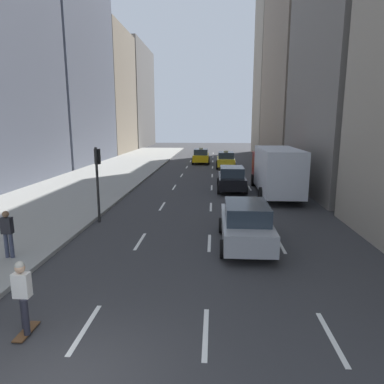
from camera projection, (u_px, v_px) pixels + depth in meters
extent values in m
cube|color=gray|center=(112.00, 172.00, 32.82)|extent=(8.00, 66.00, 0.15)
cube|color=white|center=(85.00, 328.00, 7.95)|extent=(0.12, 2.00, 0.01)
cube|color=white|center=(140.00, 241.00, 13.82)|extent=(0.12, 2.00, 0.01)
cube|color=white|center=(162.00, 206.00, 19.69)|extent=(0.12, 2.00, 0.01)
cube|color=white|center=(174.00, 187.00, 25.56)|extent=(0.12, 2.00, 0.01)
cube|color=white|center=(182.00, 175.00, 31.43)|extent=(0.12, 2.00, 0.01)
cube|color=white|center=(187.00, 167.00, 37.30)|extent=(0.12, 2.00, 0.01)
cube|color=white|center=(191.00, 161.00, 43.17)|extent=(0.12, 2.00, 0.01)
cube|color=white|center=(193.00, 157.00, 49.04)|extent=(0.12, 2.00, 0.01)
cube|color=white|center=(196.00, 153.00, 54.92)|extent=(0.12, 2.00, 0.01)
cube|color=white|center=(206.00, 333.00, 7.77)|extent=(0.12, 2.00, 0.01)
cube|color=white|center=(209.00, 243.00, 13.64)|extent=(0.12, 2.00, 0.01)
cube|color=white|center=(211.00, 207.00, 19.52)|extent=(0.12, 2.00, 0.01)
cube|color=white|center=(212.00, 188.00, 25.39)|extent=(0.12, 2.00, 0.01)
cube|color=white|center=(212.00, 176.00, 31.26)|extent=(0.12, 2.00, 0.01)
cube|color=white|center=(213.00, 167.00, 37.13)|extent=(0.12, 2.00, 0.01)
cube|color=white|center=(213.00, 161.00, 43.00)|extent=(0.12, 2.00, 0.01)
cube|color=white|center=(213.00, 157.00, 48.87)|extent=(0.12, 2.00, 0.01)
cube|color=white|center=(213.00, 153.00, 54.74)|extent=(0.12, 2.00, 0.01)
cube|color=white|center=(331.00, 338.00, 7.60)|extent=(0.12, 2.00, 0.01)
cube|color=white|center=(280.00, 244.00, 13.47)|extent=(0.12, 2.00, 0.01)
cube|color=white|center=(260.00, 208.00, 19.34)|extent=(0.12, 2.00, 0.01)
cube|color=white|center=(250.00, 188.00, 25.21)|extent=(0.12, 2.00, 0.01)
cube|color=white|center=(243.00, 176.00, 31.08)|extent=(0.12, 2.00, 0.01)
cube|color=white|center=(238.00, 168.00, 36.95)|extent=(0.12, 2.00, 0.01)
cube|color=white|center=(235.00, 162.00, 42.82)|extent=(0.12, 2.00, 0.01)
cube|color=white|center=(233.00, 157.00, 48.69)|extent=(0.12, 2.00, 0.01)
cube|color=white|center=(231.00, 153.00, 54.56)|extent=(0.12, 2.00, 0.01)
cube|color=slate|center=(66.00, 22.00, 38.30)|extent=(6.00, 15.34, 31.78)
cube|color=gray|center=(108.00, 92.00, 53.73)|extent=(6.00, 13.14, 18.96)
cube|color=slate|center=(132.00, 97.00, 69.62)|extent=(6.00, 17.93, 19.87)
cube|color=gray|center=(278.00, 48.00, 50.13)|extent=(6.00, 10.24, 31.12)
cube|color=yellow|center=(226.00, 161.00, 36.54)|extent=(1.80, 4.40, 0.76)
cube|color=#28333D|center=(226.00, 155.00, 36.14)|extent=(1.58, 2.29, 0.64)
cube|color=#F2E599|center=(226.00, 151.00, 36.06)|extent=(0.44, 0.20, 0.14)
cylinder|color=black|center=(217.00, 163.00, 38.00)|extent=(0.22, 0.66, 0.66)
cylinder|color=black|center=(233.00, 163.00, 37.89)|extent=(0.22, 0.66, 0.66)
cylinder|color=black|center=(217.00, 166.00, 35.33)|extent=(0.22, 0.66, 0.66)
cylinder|color=black|center=(235.00, 167.00, 35.22)|extent=(0.22, 0.66, 0.66)
cube|color=yellow|center=(201.00, 157.00, 40.76)|extent=(1.80, 4.40, 0.76)
cube|color=#28333D|center=(201.00, 152.00, 40.37)|extent=(1.58, 2.29, 0.64)
cube|color=#F2E599|center=(201.00, 148.00, 40.29)|extent=(0.44, 0.20, 0.14)
cylinder|color=black|center=(194.00, 159.00, 42.23)|extent=(0.22, 0.66, 0.66)
cylinder|color=black|center=(209.00, 159.00, 42.12)|extent=(0.22, 0.66, 0.66)
cylinder|color=black|center=(193.00, 162.00, 39.56)|extent=(0.22, 0.66, 0.66)
cylinder|color=black|center=(208.00, 162.00, 39.45)|extent=(0.22, 0.66, 0.66)
cube|color=black|center=(231.00, 181.00, 24.25)|extent=(1.80, 4.58, 0.75)
cube|color=#28333D|center=(232.00, 171.00, 23.85)|extent=(1.58, 2.38, 0.64)
cylinder|color=black|center=(218.00, 182.00, 25.77)|extent=(0.22, 0.66, 0.66)
cylinder|color=black|center=(242.00, 183.00, 25.66)|extent=(0.22, 0.66, 0.66)
cylinder|color=black|center=(219.00, 189.00, 22.99)|extent=(0.22, 0.66, 0.66)
cylinder|color=black|center=(246.00, 190.00, 22.88)|extent=(0.22, 0.66, 0.66)
cube|color=#9EA0A5|center=(245.00, 227.00, 13.34)|extent=(1.80, 4.62, 0.76)
cube|color=#28333D|center=(247.00, 211.00, 12.93)|extent=(1.58, 2.40, 0.64)
cylinder|color=black|center=(221.00, 225.00, 14.87)|extent=(0.22, 0.66, 0.66)
cylinder|color=black|center=(263.00, 226.00, 14.76)|extent=(0.22, 0.66, 0.66)
cylinder|color=black|center=(223.00, 249.00, 12.07)|extent=(0.22, 0.66, 0.66)
cylinder|color=black|center=(275.00, 250.00, 11.95)|extent=(0.22, 0.66, 0.66)
cube|color=maroon|center=(268.00, 166.00, 25.77)|extent=(2.10, 2.40, 2.10)
cube|color=#28333D|center=(266.00, 161.00, 26.84)|extent=(1.90, 0.10, 0.90)
cube|color=silver|center=(278.00, 170.00, 21.60)|extent=(2.30, 6.00, 2.70)
cylinder|color=black|center=(253.00, 180.00, 26.04)|extent=(0.28, 0.90, 0.90)
cylinder|color=black|center=(281.00, 180.00, 25.91)|extent=(0.28, 0.90, 0.90)
cylinder|color=black|center=(261.00, 194.00, 20.77)|extent=(0.28, 0.90, 0.90)
cylinder|color=black|center=(300.00, 195.00, 20.62)|extent=(0.28, 0.90, 0.90)
cube|color=brown|center=(27.00, 331.00, 7.75)|extent=(0.24, 0.80, 0.03)
cylinder|color=black|center=(33.00, 325.00, 8.03)|extent=(0.18, 0.05, 0.05)
cylinder|color=black|center=(20.00, 340.00, 7.48)|extent=(0.18, 0.05, 0.05)
cylinder|color=#23232D|center=(24.00, 311.00, 7.79)|extent=(0.14, 0.14, 0.84)
cylinder|color=#23232D|center=(26.00, 317.00, 7.54)|extent=(0.14, 0.14, 0.84)
cube|color=silver|center=(22.00, 285.00, 7.53)|extent=(0.36, 0.22, 0.56)
sphere|color=tan|center=(20.00, 268.00, 7.45)|extent=(0.22, 0.22, 0.22)
sphere|color=#B2AD9E|center=(20.00, 266.00, 7.44)|extent=(0.20, 0.20, 0.20)
cylinder|color=#383D51|center=(6.00, 245.00, 11.71)|extent=(0.14, 0.14, 0.86)
cylinder|color=#383D51|center=(12.00, 246.00, 11.70)|extent=(0.14, 0.14, 0.86)
cube|color=black|center=(7.00, 226.00, 11.56)|extent=(0.36, 0.22, 0.56)
sphere|color=brown|center=(6.00, 214.00, 11.48)|extent=(0.22, 0.22, 0.22)
cylinder|color=black|center=(98.00, 185.00, 16.20)|extent=(0.12, 0.12, 3.60)
cube|color=black|center=(97.00, 157.00, 16.11)|extent=(0.24, 0.20, 0.72)
sphere|color=red|center=(98.00, 151.00, 16.17)|extent=(0.14, 0.14, 0.14)
sphere|color=#4C3F14|center=(98.00, 156.00, 16.21)|extent=(0.14, 0.14, 0.14)
sphere|color=#198C2D|center=(98.00, 161.00, 16.26)|extent=(0.14, 0.14, 0.14)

